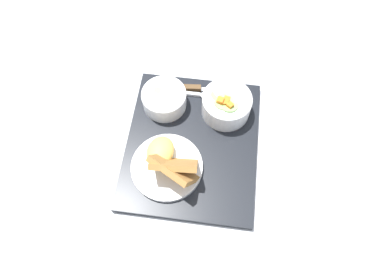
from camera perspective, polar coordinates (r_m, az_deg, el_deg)
ground_plane at (r=0.86m, az=0.00°, el=-1.42°), size 4.00×4.00×0.00m
serving_tray at (r=0.86m, az=0.00°, el=-1.16°), size 0.40×0.34×0.02m
bowl_salad at (r=0.87m, az=5.75°, el=5.46°), size 0.12×0.12×0.07m
bowl_soup at (r=0.88m, az=-4.65°, el=6.45°), size 0.11×0.11×0.05m
plate_main at (r=0.80m, az=-4.00°, el=-4.39°), size 0.17×0.17×0.10m
knife at (r=0.92m, az=0.36°, el=8.13°), size 0.02×0.20×0.01m
spoon at (r=0.91m, az=1.86°, el=6.99°), size 0.03×0.15×0.01m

